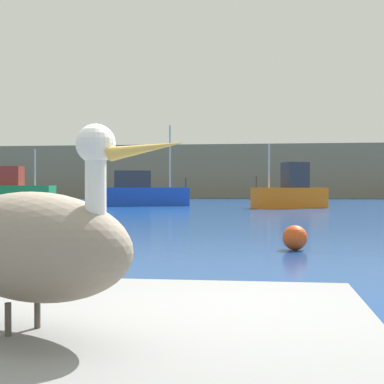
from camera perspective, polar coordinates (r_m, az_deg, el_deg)
hillside_backdrop at (r=71.65m, az=6.98°, el=1.98°), size 140.00×10.41×6.31m
pelican at (r=2.74m, az=-15.55°, el=-5.02°), size 1.40×0.94×0.94m
fishing_boat_blue at (r=40.43m, az=-5.14°, el=-0.03°), size 6.62×3.61×5.71m
fishing_boat_orange at (r=36.33m, az=9.83°, el=-0.02°), size 4.87×3.27×4.00m
fishing_boat_green at (r=44.80m, az=-17.82°, el=0.06°), size 6.78×2.07×4.14m
mooring_buoy at (r=12.39m, az=10.23°, el=-4.50°), size 0.53×0.53×0.53m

